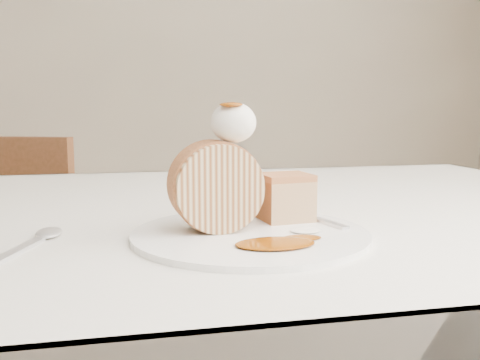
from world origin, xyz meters
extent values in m
cube|color=silver|center=(0.00, 3.00, 1.40)|extent=(5.00, 0.10, 2.80)
cube|color=silver|center=(0.00, 0.20, 0.73)|extent=(1.40, 0.90, 0.04)
cube|color=silver|center=(0.00, 0.65, 0.61)|extent=(1.40, 0.01, 0.28)
cylinder|color=brown|center=(0.62, 0.57, 0.35)|extent=(0.06, 0.06, 0.71)
cube|color=brown|center=(-0.39, 1.12, 0.39)|extent=(0.50, 0.50, 0.04)
cube|color=brown|center=(-0.45, 0.96, 0.62)|extent=(0.37, 0.17, 0.40)
cylinder|color=brown|center=(-0.17, 1.22, 0.19)|extent=(0.03, 0.03, 0.38)
cylinder|color=brown|center=(-0.48, 1.33, 0.19)|extent=(0.03, 0.03, 0.38)
cylinder|color=brown|center=(-0.29, 0.91, 0.19)|extent=(0.03, 0.03, 0.38)
cylinder|color=white|center=(0.02, 0.00, 0.75)|extent=(0.31, 0.31, 0.01)
cylinder|color=#CDBC8F|center=(-0.02, 0.02, 0.81)|extent=(0.11, 0.06, 0.10)
cube|color=#B97546|center=(0.07, 0.05, 0.78)|extent=(0.07, 0.06, 0.05)
ellipsoid|color=white|center=(0.00, 0.02, 0.88)|extent=(0.05, 0.05, 0.05)
ellipsoid|color=#7B3605|center=(-0.01, 0.01, 0.91)|extent=(0.03, 0.02, 0.01)
cube|color=silver|center=(0.11, 0.04, 0.76)|extent=(0.06, 0.16, 0.00)
cube|color=silver|center=(-0.24, -0.03, 0.75)|extent=(0.08, 0.17, 0.00)
camera|label=1|loc=(-0.12, -0.59, 0.90)|focal=40.00mm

